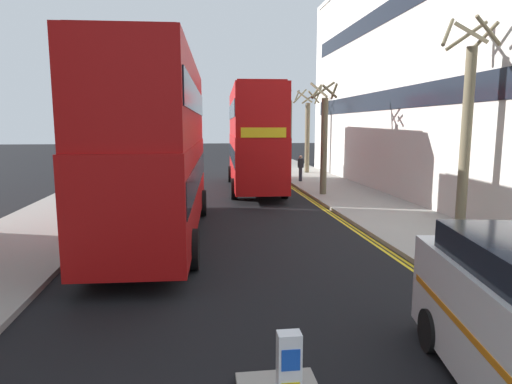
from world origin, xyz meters
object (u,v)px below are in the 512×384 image
Objects in this scene: double_decker_bus_away at (157,144)px; pedestrian_far at (301,168)px; keep_left_bollard at (289,381)px; double_decker_bus_oncoming at (254,136)px.

double_decker_bus_away is 14.94m from pedestrian_far.
pedestrian_far reaches higher than keep_left_bollard.
pedestrian_far is at bearing 59.27° from double_decker_bus_away.
double_decker_bus_away reaches higher than pedestrian_far.
double_decker_bus_oncoming is at bearing 67.42° from double_decker_bus_away.
double_decker_bus_away is 6.72× the size of pedestrian_far.
double_decker_bus_away is at bearing -120.73° from pedestrian_far.
keep_left_bollard is at bearing -103.25° from pedestrian_far.
double_decker_bus_oncoming is at bearing -144.77° from pedestrian_far.
keep_left_bollard is 20.19m from double_decker_bus_oncoming.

